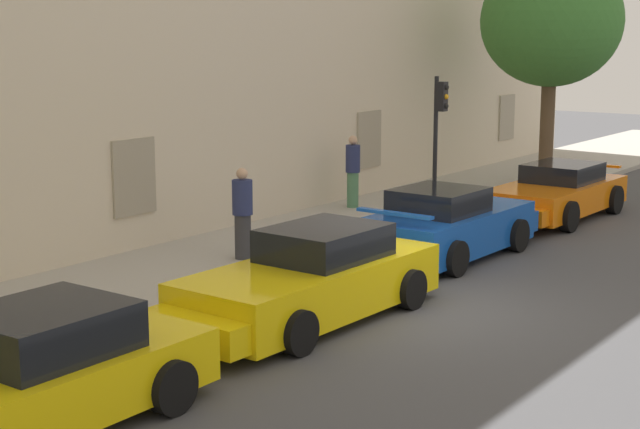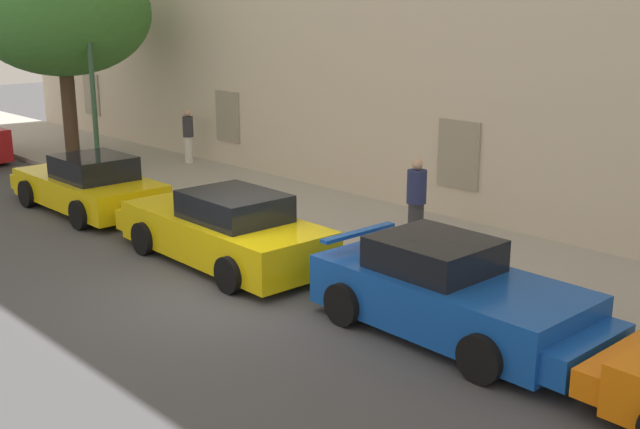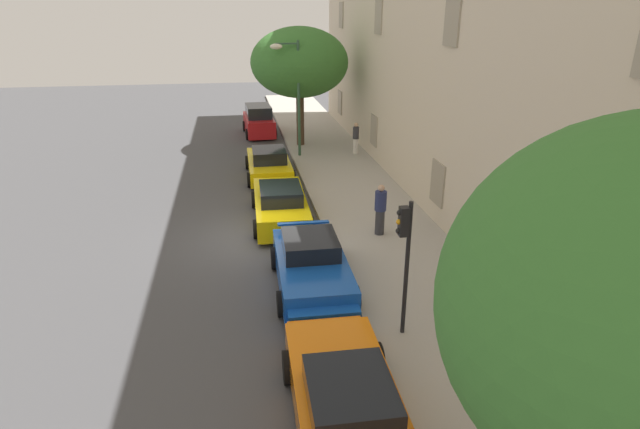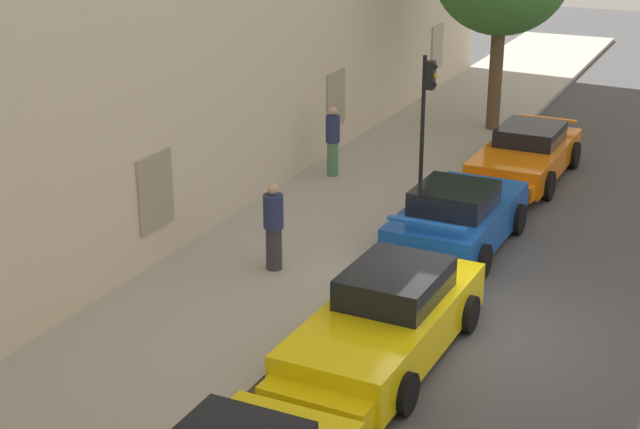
{
  "view_description": "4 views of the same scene",
  "coord_description": "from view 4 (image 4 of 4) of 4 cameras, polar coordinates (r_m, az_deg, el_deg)",
  "views": [
    {
      "loc": [
        -13.09,
        -7.77,
        4.38
      ],
      "look_at": [
        0.76,
        2.26,
        1.17
      ],
      "focal_mm": 54.5,
      "sensor_mm": 36.0,
      "label": 1
    },
    {
      "loc": [
        10.1,
        -7.54,
        4.7
      ],
      "look_at": [
        0.77,
        1.28,
        1.28
      ],
      "focal_mm": 43.47,
      "sensor_mm": 36.0,
      "label": 2
    },
    {
      "loc": [
        15.96,
        -0.6,
        7.21
      ],
      "look_at": [
        1.52,
        1.82,
        1.33
      ],
      "focal_mm": 28.76,
      "sensor_mm": 36.0,
      "label": 3
    },
    {
      "loc": [
        -14.27,
        -4.03,
        7.55
      ],
      "look_at": [
        -0.18,
        2.62,
        1.76
      ],
      "focal_mm": 53.29,
      "sensor_mm": 36.0,
      "label": 4
    }
  ],
  "objects": [
    {
      "name": "ground_plane",
      "position": [
        16.64,
        8.51,
        -6.85
      ],
      "size": [
        80.0,
        80.0,
        0.0
      ],
      "primitive_type": "plane",
      "color": "#444447"
    },
    {
      "name": "sidewalk",
      "position": [
        18.11,
        -4.39,
        -4.08
      ],
      "size": [
        60.0,
        4.01,
        0.14
      ],
      "primitive_type": "cube",
      "color": "#A8A399",
      "rests_on": "ground"
    },
    {
      "name": "sportscar_yellow_flank",
      "position": [
        15.26,
        3.75,
        -6.73
      ],
      "size": [
        5.12,
        2.14,
        1.42
      ],
      "color": "yellow",
      "rests_on": "ground"
    },
    {
      "name": "sportscar_white_middle",
      "position": [
        20.02,
        8.42,
        -0.12
      ],
      "size": [
        4.54,
        2.15,
        1.41
      ],
      "color": "#144CB2",
      "rests_on": "ground"
    },
    {
      "name": "sportscar_tail_end",
      "position": [
        24.46,
        12.15,
        3.39
      ],
      "size": [
        4.93,
        2.15,
        1.29
      ],
      "color": "orange",
      "rests_on": "ground"
    },
    {
      "name": "traffic_light",
      "position": [
        22.27,
        6.43,
        6.85
      ],
      "size": [
        0.22,
        0.36,
        3.28
      ],
      "color": "black",
      "rests_on": "sidewalk"
    },
    {
      "name": "pedestrian_admiring",
      "position": [
        18.17,
        -2.81,
        -0.69
      ],
      "size": [
        0.53,
        0.53,
        1.75
      ],
      "color": "#333338",
      "rests_on": "sidewalk"
    },
    {
      "name": "pedestrian_bystander",
      "position": [
        23.72,
        0.77,
        4.47
      ],
      "size": [
        0.49,
        0.49,
        1.77
      ],
      "color": "#4C7F59",
      "rests_on": "sidewalk"
    }
  ]
}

